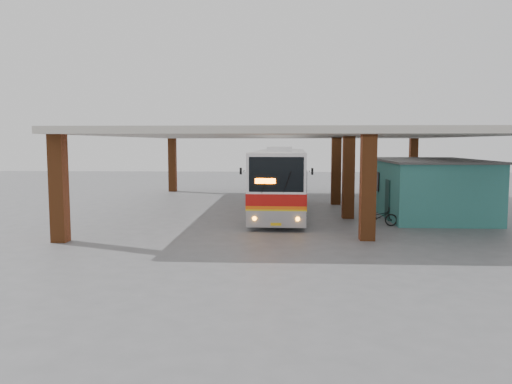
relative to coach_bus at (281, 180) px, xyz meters
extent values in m
plane|color=#515154|center=(0.59, -4.96, -1.88)|extent=(90.00, 90.00, 0.00)
cube|color=brown|center=(3.59, -7.96, 0.29)|extent=(0.60, 0.60, 4.35)
cube|color=brown|center=(3.59, -1.96, 0.29)|extent=(0.60, 0.60, 4.35)
cube|color=brown|center=(3.59, 4.04, 0.29)|extent=(0.60, 0.60, 4.35)
cube|color=brown|center=(-8.91, -8.96, 0.29)|extent=(0.60, 0.60, 4.35)
cube|color=brown|center=(-8.91, 12.04, 0.29)|extent=(0.60, 0.60, 4.35)
cube|color=brown|center=(10.59, 12.04, 0.29)|extent=(0.60, 0.60, 4.35)
cube|color=beige|center=(1.09, 1.54, 2.62)|extent=(21.00, 23.00, 0.30)
cube|color=teal|center=(8.09, -0.96, -0.38)|extent=(5.00, 8.00, 3.00)
cube|color=#4D4D4D|center=(8.09, -0.96, 1.17)|extent=(5.20, 8.20, 0.12)
cube|color=#133531|center=(5.57, -2.46, -0.83)|extent=(0.08, 0.95, 2.10)
cube|color=black|center=(5.57, 0.54, -0.08)|extent=(0.08, 1.20, 1.00)
cube|color=black|center=(5.54, 0.54, -0.08)|extent=(0.04, 1.30, 1.10)
cube|color=white|center=(0.00, 0.04, 0.16)|extent=(3.05, 12.98, 3.01)
cube|color=white|center=(-0.03, -1.04, 1.77)|extent=(1.38, 3.26, 0.27)
cube|color=gray|center=(-0.17, -6.22, -1.29)|extent=(2.72, 0.51, 0.75)
cube|color=#B10F0C|center=(0.00, 0.04, -0.43)|extent=(3.09, 12.98, 0.54)
cube|color=orange|center=(0.00, 0.04, -0.77)|extent=(3.09, 12.98, 0.14)
cube|color=gold|center=(0.00, 0.04, -0.89)|extent=(3.09, 12.98, 0.11)
cube|color=black|center=(-0.18, -6.38, 0.72)|extent=(2.44, 0.17, 1.56)
cube|color=black|center=(-1.33, 0.93, 0.70)|extent=(0.32, 9.68, 0.97)
cube|color=black|center=(1.38, 0.86, 0.70)|extent=(0.32, 9.68, 0.97)
cube|color=#FF5905|center=(-0.66, -6.42, 0.43)|extent=(0.92, 0.08, 0.24)
sphere|color=orange|center=(-1.15, -6.42, -1.26)|extent=(0.19, 0.19, 0.19)
sphere|color=orange|center=(0.79, -6.47, -1.26)|extent=(0.19, 0.19, 0.19)
cube|color=gold|center=(-0.18, -6.46, -1.51)|extent=(0.48, 0.04, 0.13)
cylinder|color=black|center=(-1.29, -4.45, -1.35)|extent=(0.37, 1.09, 1.08)
cylinder|color=black|center=(1.04, -4.51, -1.35)|extent=(0.37, 1.09, 1.08)
cylinder|color=black|center=(-1.06, 3.83, -1.35)|extent=(0.37, 1.09, 1.08)
cylinder|color=black|center=(1.27, 3.77, -1.35)|extent=(0.37, 1.09, 1.08)
cylinder|color=black|center=(-1.02, 5.23, -1.35)|extent=(0.37, 1.09, 1.08)
cylinder|color=black|center=(1.31, 5.17, -1.35)|extent=(0.37, 1.09, 1.08)
imported|color=black|center=(4.77, -4.37, -1.43)|extent=(1.78, 0.72, 0.91)
imported|color=red|center=(3.91, -6.39, -0.97)|extent=(0.78, 0.78, 1.82)
cube|color=#B12512|center=(5.38, 2.19, -1.68)|extent=(0.47, 0.47, 0.05)
cube|color=#B12512|center=(5.53, 2.14, -1.44)|extent=(0.15, 0.37, 0.54)
cylinder|color=black|center=(5.19, 2.09, -1.79)|extent=(0.03, 0.03, 0.18)
cylinder|color=black|center=(5.48, 2.00, -1.79)|extent=(0.03, 0.03, 0.18)
cylinder|color=black|center=(5.28, 2.38, -1.79)|extent=(0.03, 0.03, 0.18)
cylinder|color=black|center=(5.57, 2.29, -1.79)|extent=(0.03, 0.03, 0.18)
camera|label=1|loc=(0.06, -28.51, 2.14)|focal=35.00mm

